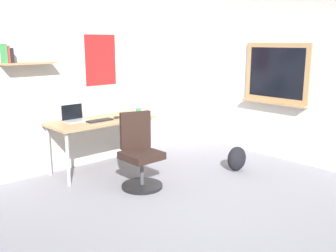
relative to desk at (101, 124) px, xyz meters
name	(u,v)px	position (x,y,z in m)	size (l,w,h in m)	color
ground_plane	(205,216)	(-0.04, -2.04, -0.67)	(5.20, 5.20, 0.00)	gray
wall_back	(82,78)	(-0.04, 0.41, 0.64)	(5.00, 0.30, 2.60)	silver
wall_right	(322,79)	(2.41, -2.01, 0.63)	(0.22, 5.00, 2.60)	silver
desk	(101,124)	(0.00, 0.00, 0.00)	(1.49, 0.66, 0.74)	tan
office_chair	(140,155)	(-0.01, -0.89, -0.26)	(0.52, 0.54, 0.95)	black
laptop	(74,117)	(-0.34, 0.15, 0.12)	(0.31, 0.21, 0.23)	#ADAFB5
keyboard	(100,120)	(-0.07, -0.08, 0.08)	(0.37, 0.13, 0.02)	black
computer_mouse	(116,117)	(0.21, -0.08, 0.09)	(0.10, 0.06, 0.03)	#262628
coffee_mug	(138,111)	(0.65, -0.03, 0.12)	(0.08, 0.08, 0.09)	#338C4C
backpack	(237,159)	(1.38, -1.36, -0.49)	(0.32, 0.22, 0.35)	black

